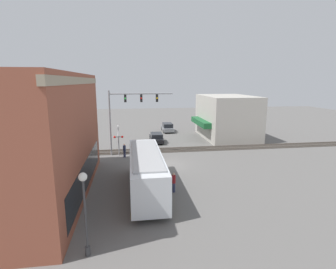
% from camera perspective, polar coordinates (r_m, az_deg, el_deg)
% --- Properties ---
extents(ground_plane, '(120.00, 120.00, 0.00)m').
position_cam_1_polar(ground_plane, '(28.68, 0.06, -6.53)').
color(ground_plane, '#605E5B').
extents(brick_building, '(17.18, 10.69, 9.48)m').
position_cam_1_polar(brick_building, '(22.74, -31.03, -0.66)').
color(brick_building, brown).
rests_on(brick_building, ground).
extents(shop_building, '(11.21, 8.46, 6.68)m').
position_cam_1_polar(shop_building, '(42.50, 12.58, 3.74)').
color(shop_building, '#B2ADA3').
rests_on(shop_building, ground).
extents(city_bus, '(10.78, 2.59, 3.28)m').
position_cam_1_polar(city_bus, '(21.52, -4.79, -7.74)').
color(city_bus, silver).
rests_on(city_bus, ground).
extents(traffic_signal_gantry, '(0.42, 7.66, 7.83)m').
position_cam_1_polar(traffic_signal_gantry, '(31.84, -8.66, 5.80)').
color(traffic_signal_gantry, gray).
rests_on(traffic_signal_gantry, ground).
extents(crossing_signal, '(1.41, 1.18, 3.81)m').
position_cam_1_polar(crossing_signal, '(32.11, -10.74, -0.53)').
color(crossing_signal, gray).
rests_on(crossing_signal, ground).
extents(streetlamp, '(0.44, 0.44, 4.53)m').
position_cam_1_polar(streetlamp, '(14.23, -17.66, -14.82)').
color(streetlamp, '#38383A').
rests_on(streetlamp, ground).
extents(rail_track_near, '(2.60, 60.00, 0.15)m').
position_cam_1_polar(rail_track_near, '(34.38, -1.38, -3.41)').
color(rail_track_near, '#332D28').
rests_on(rail_track_near, ground).
extents(parked_car_black, '(4.66, 1.82, 1.38)m').
position_cam_1_polar(parked_car_black, '(38.81, -2.52, -0.74)').
color(parked_car_black, black).
rests_on(parked_car_black, ground).
extents(parked_car_grey, '(4.80, 1.82, 1.53)m').
position_cam_1_polar(parked_car_grey, '(47.01, -0.12, 1.52)').
color(parked_car_grey, slate).
rests_on(parked_car_grey, ground).
extents(pedestrian_near_bus, '(0.34, 0.34, 1.64)m').
position_cam_1_polar(pedestrian_near_bus, '(21.62, 1.22, -10.36)').
color(pedestrian_near_bus, '#2D3351').
rests_on(pedestrian_near_bus, ground).
extents(pedestrian_at_crossing, '(0.34, 0.34, 1.64)m').
position_cam_1_polar(pedestrian_at_crossing, '(31.53, -9.47, -3.44)').
color(pedestrian_at_crossing, '#2D3351').
rests_on(pedestrian_at_crossing, ground).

